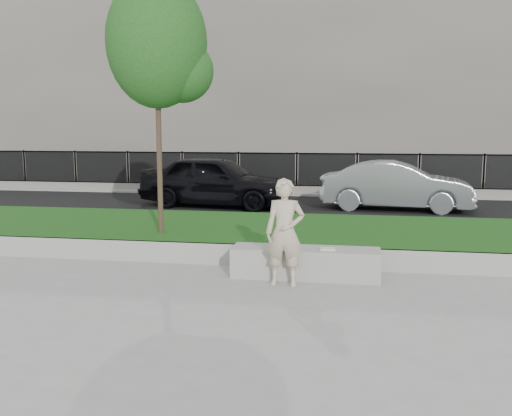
% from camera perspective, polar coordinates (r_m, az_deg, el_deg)
% --- Properties ---
extents(ground, '(90.00, 90.00, 0.00)m').
position_cam_1_polar(ground, '(9.52, 0.54, -7.39)').
color(ground, gray).
rests_on(ground, ground).
extents(grass_bank, '(34.00, 4.00, 0.40)m').
position_cam_1_polar(grass_bank, '(12.37, 2.75, -2.82)').
color(grass_bank, '#11350D').
rests_on(grass_bank, ground).
extents(grass_kerb, '(34.00, 0.08, 0.40)m').
position_cam_1_polar(grass_kerb, '(10.47, 1.45, -4.83)').
color(grass_kerb, gray).
rests_on(grass_kerb, ground).
extents(street, '(34.00, 7.00, 0.04)m').
position_cam_1_polar(street, '(17.80, 4.88, -0.06)').
color(street, black).
rests_on(street, ground).
extents(far_pavement, '(34.00, 3.00, 0.12)m').
position_cam_1_polar(far_pavement, '(22.24, 5.86, 1.67)').
color(far_pavement, gray).
rests_on(far_pavement, ground).
extents(iron_fence, '(32.00, 0.30, 1.50)m').
position_cam_1_polar(iron_fence, '(21.20, 5.69, 2.67)').
color(iron_fence, slate).
rests_on(iron_fence, far_pavement).
extents(building_facade, '(34.00, 10.00, 10.00)m').
position_cam_1_polar(building_facade, '(29.20, 6.95, 12.90)').
color(building_facade, '#655F59').
rests_on(building_facade, ground).
extents(stone_bench, '(2.50, 0.62, 0.51)m').
position_cam_1_polar(stone_bench, '(9.76, 4.97, -5.48)').
color(stone_bench, gray).
rests_on(stone_bench, ground).
extents(man, '(0.65, 0.44, 1.73)m').
position_cam_1_polar(man, '(9.17, 2.90, -2.44)').
color(man, beige).
rests_on(man, ground).
extents(book, '(0.26, 0.19, 0.03)m').
position_cam_1_polar(book, '(9.61, 7.19, -4.08)').
color(book, beige).
rests_on(book, stone_bench).
extents(young_tree, '(2.08, 1.99, 5.08)m').
position_cam_1_polar(young_tree, '(11.80, -9.49, 15.56)').
color(young_tree, '#38281C').
rests_on(young_tree, grass_bank).
extents(car_dark, '(5.01, 2.61, 1.63)m').
position_cam_1_polar(car_dark, '(17.99, -4.03, 2.72)').
color(car_dark, black).
rests_on(car_dark, street).
extents(car_silver, '(4.62, 2.01, 1.48)m').
position_cam_1_polar(car_silver, '(17.75, 13.90, 2.17)').
color(car_silver, gray).
rests_on(car_silver, street).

